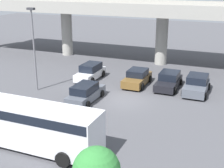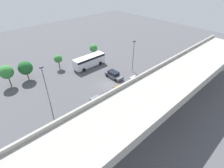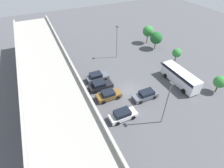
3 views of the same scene
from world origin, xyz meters
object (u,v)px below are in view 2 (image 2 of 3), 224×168
at_px(parked_car_0, 140,81).
at_px(tree_front_far_right, 6,72).
at_px(parked_car_1, 114,75).
at_px(shuttle_bus, 89,61).
at_px(lamp_post_near_aisle, 133,54).
at_px(tree_front_left, 93,48).
at_px(tree_front_centre, 58,59).
at_px(tree_front_right, 25,68).
at_px(parked_car_4, 102,103).
at_px(lamp_post_mid_lot, 45,83).
at_px(parked_car_2, 124,91).
at_px(parked_car_3, 114,98).

relative_size(parked_car_0, tree_front_far_right, 0.92).
distance_m(parked_car_0, parked_car_1, 6.35).
distance_m(parked_car_1, shuttle_bus, 8.46).
xyz_separation_m(lamp_post_near_aisle, tree_front_far_right, (24.47, -13.69, -1.19)).
height_order(lamp_post_near_aisle, tree_front_far_right, lamp_post_near_aisle).
height_order(parked_car_0, tree_front_left, tree_front_left).
relative_size(shuttle_bus, tree_front_centre, 2.30).
xyz_separation_m(parked_car_1, tree_front_right, (15.02, -12.86, 2.27)).
distance_m(parked_car_4, tree_front_far_right, 21.53).
distance_m(parked_car_1, tree_front_left, 13.66).
bearing_deg(tree_front_left, tree_front_right, 0.21).
distance_m(parked_car_4, lamp_post_mid_lot, 10.76).
bearing_deg(parked_car_4, tree_front_far_right, 28.38).
relative_size(parked_car_2, shuttle_bus, 0.52).
bearing_deg(parked_car_1, tree_front_right, -130.56).
bearing_deg(tree_front_left, parked_car_2, 69.94).
distance_m(lamp_post_near_aisle, tree_front_far_right, 28.06).
height_order(parked_car_0, lamp_post_mid_lot, lamp_post_mid_lot).
distance_m(parked_car_3, tree_front_centre, 19.18).
bearing_deg(parked_car_1, parked_car_4, -55.89).
relative_size(parked_car_2, tree_front_left, 1.29).
relative_size(lamp_post_mid_lot, tree_front_centre, 2.08).
relative_size(parked_car_3, lamp_post_mid_lot, 0.59).
bearing_deg(lamp_post_near_aisle, tree_front_right, -33.40).
xyz_separation_m(parked_car_4, tree_front_right, (6.35, -18.73, 2.24)).
relative_size(tree_front_left, tree_front_far_right, 0.71).
height_order(shuttle_bus, lamp_post_near_aisle, lamp_post_near_aisle).
distance_m(parked_car_2, shuttle_bus, 14.49).
distance_m(parked_car_3, tree_front_left, 21.75).
distance_m(lamp_post_mid_lot, tree_front_far_right, 11.79).
xyz_separation_m(parked_car_3, tree_front_far_right, (12.91, -19.22, 2.67)).
bearing_deg(parked_car_2, shuttle_bus, -7.84).
xyz_separation_m(tree_front_left, tree_front_centre, (11.22, 0.18, 0.34)).
height_order(parked_car_3, lamp_post_mid_lot, lamp_post_mid_lot).
bearing_deg(parked_car_4, parked_car_3, -98.76).
bearing_deg(parked_car_3, lamp_post_near_aisle, -64.41).
height_order(tree_front_left, tree_front_centre, tree_front_centre).
height_order(shuttle_bus, tree_front_centre, tree_front_centre).
bearing_deg(lamp_post_near_aisle, parked_car_0, 57.80).
xyz_separation_m(parked_car_3, lamp_post_near_aisle, (-11.56, -5.53, 3.86)).
height_order(parked_car_4, tree_front_left, tree_front_left).
relative_size(parked_car_4, tree_front_right, 0.98).
bearing_deg(tree_front_far_right, shuttle_bus, 165.80).
height_order(shuttle_bus, tree_front_far_right, tree_front_far_right).
bearing_deg(lamp_post_near_aisle, lamp_post_mid_lot, -6.84).
bearing_deg(parked_car_2, parked_car_4, 89.15).
bearing_deg(lamp_post_near_aisle, parked_car_2, 31.69).
distance_m(parked_car_0, parked_car_2, 5.20).
bearing_deg(shuttle_bus, parked_car_1, 95.54).
bearing_deg(parked_car_4, parked_car_1, -55.89).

